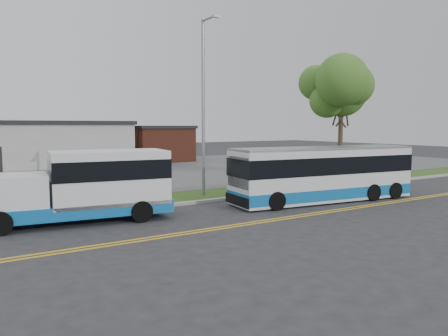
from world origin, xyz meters
TOP-DOWN VIEW (x-y plane):
  - ground at (0.00, 0.00)m, footprint 140.00×140.00m
  - lane_line_north at (0.00, -3.85)m, footprint 70.00×0.12m
  - lane_line_south at (0.00, -4.15)m, footprint 70.00×0.12m
  - curb at (0.00, 1.10)m, footprint 80.00×0.30m
  - verge at (0.00, 2.90)m, footprint 80.00×3.30m
  - parking_lot at (0.00, 17.00)m, footprint 80.00×25.00m
  - brick_wing at (10.50, 26.00)m, footprint 6.30×7.30m
  - tree_east at (14.00, 3.00)m, footprint 5.20×5.20m
  - streetlight_near at (3.00, 2.73)m, footprint 0.35×1.53m
  - shuttle_bus at (-3.97, -0.04)m, footprint 7.77×3.38m
  - transit_bus at (7.54, -1.80)m, footprint 10.37×3.53m
  - pedestrian at (-7.08, 1.90)m, footprint 0.68×0.46m
  - parked_car_a at (-0.79, 11.62)m, footprint 3.54×5.07m
  - grocery_bag_right at (-6.78, 2.15)m, footprint 0.32×0.32m

SIDE VIEW (x-z plane):
  - ground at x=0.00m, z-range 0.00..0.00m
  - lane_line_north at x=0.00m, z-range 0.00..0.01m
  - lane_line_south at x=0.00m, z-range 0.00..0.01m
  - verge at x=0.00m, z-range 0.00..0.10m
  - parking_lot at x=0.00m, z-range 0.00..0.10m
  - curb at x=0.00m, z-range 0.00..0.15m
  - grocery_bag_right at x=-6.78m, z-range 0.10..0.42m
  - parked_car_a at x=-0.79m, z-range 0.10..1.68m
  - pedestrian at x=-7.08m, z-range 0.10..1.95m
  - transit_bus at x=7.54m, z-range 0.02..2.84m
  - shuttle_bus at x=-3.97m, z-range 0.10..2.99m
  - brick_wing at x=10.50m, z-range 0.01..3.91m
  - streetlight_near at x=3.00m, z-range 0.48..9.98m
  - tree_east at x=14.00m, z-range 2.04..10.37m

